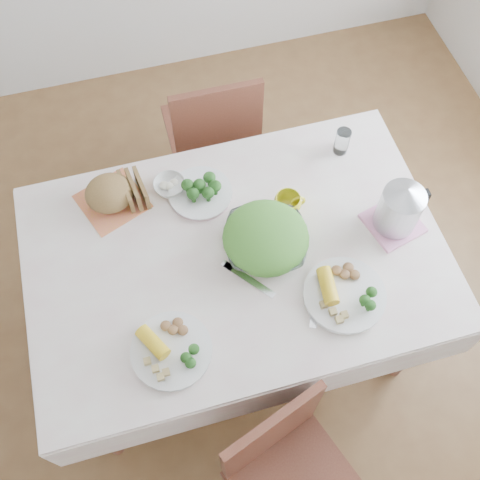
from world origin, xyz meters
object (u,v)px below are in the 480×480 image
object	(u,v)px
dinner_plate_left	(172,351)
yellow_mug	(288,204)
dinner_plate_right	(344,295)
salad_bowl	(265,241)
electric_kettle	(400,207)
dining_table	(237,296)
chair_far	(210,128)

from	to	relation	value
dinner_plate_left	yellow_mug	xyz separation A→B (m)	(0.53, 0.42, 0.03)
dinner_plate_right	yellow_mug	xyz separation A→B (m)	(-0.08, 0.39, 0.03)
salad_bowl	electric_kettle	distance (m)	0.49
yellow_mug	electric_kettle	world-z (taller)	electric_kettle
dining_table	chair_far	world-z (taller)	chair_far
dining_table	electric_kettle	bearing A→B (deg)	-3.34
salad_bowl	electric_kettle	xyz separation A→B (m)	(0.48, -0.04, 0.09)
salad_bowl	dining_table	bearing A→B (deg)	-178.86
chair_far	dinner_plate_right	bearing A→B (deg)	101.61
salad_bowl	electric_kettle	bearing A→B (deg)	-4.36
chair_far	yellow_mug	bearing A→B (deg)	101.20
electric_kettle	yellow_mug	bearing A→B (deg)	148.45
dining_table	salad_bowl	xyz separation A→B (m)	(0.11, 0.00, 0.42)
dinner_plate_left	dinner_plate_right	xyz separation A→B (m)	(0.61, 0.03, 0.00)
salad_bowl	yellow_mug	world-z (taller)	yellow_mug
dining_table	dinner_plate_left	size ratio (longest dim) A/B	5.21
dinner_plate_left	electric_kettle	world-z (taller)	electric_kettle
chair_far	dinner_plate_left	xyz separation A→B (m)	(-0.40, -1.13, 0.31)
dinner_plate_right	electric_kettle	world-z (taller)	electric_kettle
dinner_plate_right	dinner_plate_left	bearing A→B (deg)	-176.79
dining_table	salad_bowl	distance (m)	0.44
dinner_plate_right	dining_table	bearing A→B (deg)	140.52
dinner_plate_left	yellow_mug	size ratio (longest dim) A/B	2.67
salad_bowl	yellow_mug	distance (m)	0.18
salad_bowl	dinner_plate_right	bearing A→B (deg)	-51.86
electric_kettle	dinner_plate_left	bearing A→B (deg)	-170.52
dining_table	yellow_mug	xyz separation A→B (m)	(0.23, 0.13, 0.43)
salad_bowl	dinner_plate_right	xyz separation A→B (m)	(0.21, -0.26, -0.02)
dinner_plate_right	electric_kettle	bearing A→B (deg)	39.25
dining_table	chair_far	distance (m)	0.85
electric_kettle	dinner_plate_right	bearing A→B (deg)	-147.53
chair_far	dining_table	bearing A→B (deg)	83.75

